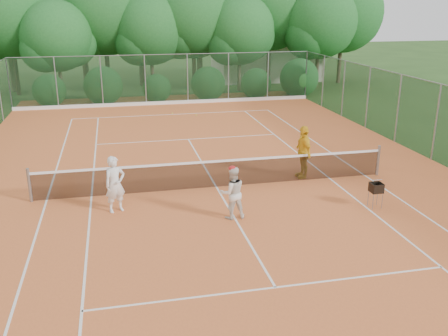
# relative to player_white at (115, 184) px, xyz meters

# --- Properties ---
(ground) EXTENTS (120.00, 120.00, 0.00)m
(ground) POSITION_rel_player_white_xyz_m (3.33, 1.33, -0.87)
(ground) COLOR #254518
(ground) RESTS_ON ground
(clay_court) EXTENTS (18.00, 36.00, 0.02)m
(clay_court) POSITION_rel_player_white_xyz_m (3.33, 1.33, -0.86)
(clay_court) COLOR orange
(clay_court) RESTS_ON ground
(club_building) EXTENTS (8.00, 5.00, 3.00)m
(club_building) POSITION_rel_player_white_xyz_m (12.33, 25.33, 0.63)
(club_building) COLOR beige
(club_building) RESTS_ON ground
(tennis_net) EXTENTS (11.97, 0.10, 1.10)m
(tennis_net) POSITION_rel_player_white_xyz_m (3.33, 1.33, -0.34)
(tennis_net) COLOR gray
(tennis_net) RESTS_ON clay_court
(player_white) EXTENTS (0.73, 0.61, 1.70)m
(player_white) POSITION_rel_player_white_xyz_m (0.00, 0.00, 0.00)
(player_white) COLOR white
(player_white) RESTS_ON clay_court
(player_center_grp) EXTENTS (0.80, 0.64, 1.59)m
(player_center_grp) POSITION_rel_player_white_xyz_m (3.26, -1.23, -0.07)
(player_center_grp) COLOR silver
(player_center_grp) RESTS_ON clay_court
(player_yellow) EXTENTS (0.48, 1.11, 1.88)m
(player_yellow) POSITION_rel_player_white_xyz_m (6.53, 1.70, 0.09)
(player_yellow) COLOR yellow
(player_yellow) RESTS_ON clay_court
(ball_hopper) EXTENTS (0.34, 0.34, 0.78)m
(ball_hopper) POSITION_rel_player_white_xyz_m (7.69, -1.39, -0.23)
(ball_hopper) COLOR gray
(ball_hopper) RESTS_ON clay_court
(stray_ball_a) EXTENTS (0.07, 0.07, 0.07)m
(stray_ball_a) POSITION_rel_player_white_xyz_m (3.28, 13.39, -0.82)
(stray_ball_a) COLOR #C4DE33
(stray_ball_a) RESTS_ON clay_court
(stray_ball_b) EXTENTS (0.07, 0.07, 0.07)m
(stray_ball_b) POSITION_rel_player_white_xyz_m (4.50, 12.61, -0.82)
(stray_ball_b) COLOR #C3E435
(stray_ball_b) RESTS_ON clay_court
(stray_ball_c) EXTENTS (0.07, 0.07, 0.07)m
(stray_ball_c) POSITION_rel_player_white_xyz_m (7.46, 10.37, -0.82)
(stray_ball_c) COLOR #A9C62E
(stray_ball_c) RESTS_ON clay_court
(court_markings) EXTENTS (11.03, 23.83, 0.01)m
(court_markings) POSITION_rel_player_white_xyz_m (3.33, 1.33, -0.85)
(court_markings) COLOR white
(court_markings) RESTS_ON clay_court
(fence_back) EXTENTS (18.07, 0.07, 3.00)m
(fence_back) POSITION_rel_player_white_xyz_m (3.33, 16.33, 0.65)
(fence_back) COLOR #19381E
(fence_back) RESTS_ON clay_court
(tropical_treeline) EXTENTS (32.10, 8.49, 15.03)m
(tropical_treeline) POSITION_rel_player_white_xyz_m (4.76, 21.55, 4.24)
(tropical_treeline) COLOR brown
(tropical_treeline) RESTS_ON ground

